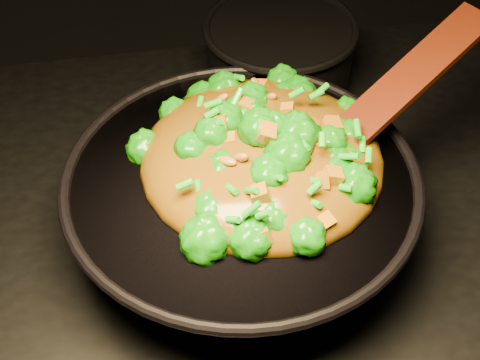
{
  "coord_description": "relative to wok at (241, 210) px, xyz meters",
  "views": [
    {
      "loc": [
        -0.22,
        -0.52,
        1.57
      ],
      "look_at": [
        -0.12,
        0.02,
        1.0
      ],
      "focal_mm": 50.0,
      "sensor_mm": 36.0,
      "label": 1
    }
  ],
  "objects": [
    {
      "name": "wok",
      "position": [
        0.0,
        0.0,
        0.0
      ],
      "size": [
        0.44,
        0.44,
        0.11
      ],
      "primitive_type": null,
      "rotation": [
        0.0,
        0.0,
        0.08
      ],
      "color": "black",
      "rests_on": "stovetop"
    },
    {
      "name": "stir_fry",
      "position": [
        0.03,
        0.02,
        0.11
      ],
      "size": [
        0.33,
        0.33,
        0.1
      ],
      "primitive_type": null,
      "rotation": [
        0.0,
        0.0,
        -0.16
      ],
      "color": "#167708",
      "rests_on": "wok"
    },
    {
      "name": "spatula",
      "position": [
        0.18,
        0.04,
        0.11
      ],
      "size": [
        0.3,
        0.19,
        0.13
      ],
      "primitive_type": "cube",
      "rotation": [
        0.0,
        -0.38,
        0.48
      ],
      "color": "#371703",
      "rests_on": "wok"
    },
    {
      "name": "back_pot",
      "position": [
        0.11,
        0.29,
        0.01
      ],
      "size": [
        0.25,
        0.25,
        0.13
      ],
      "primitive_type": "cylinder",
      "rotation": [
        0.0,
        0.0,
        0.14
      ],
      "color": "black",
      "rests_on": "stovetop"
    }
  ]
}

